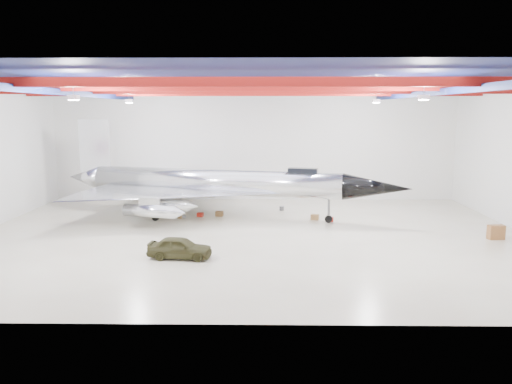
{
  "coord_description": "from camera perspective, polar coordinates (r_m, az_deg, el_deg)",
  "views": [
    {
      "loc": [
        0.89,
        -34.92,
        9.02
      ],
      "look_at": [
        0.36,
        2.0,
        2.89
      ],
      "focal_mm": 35.0,
      "sensor_mm": 36.0,
      "label": 1
    }
  ],
  "objects": [
    {
      "name": "spares_box",
      "position": [
        45.11,
        2.96,
        -1.88
      ],
      "size": [
        0.53,
        0.53,
        0.37
      ],
      "primitive_type": "cylinder",
      "rotation": [
        0.0,
        0.0,
        -0.37
      ],
      "color": "#59595B",
      "rests_on": "floor"
    },
    {
      "name": "floor",
      "position": [
        36.08,
        -0.62,
        -5.05
      ],
      "size": [
        40.0,
        40.0,
        0.0
      ],
      "primitive_type": "plane",
      "color": "#BFB398",
      "rests_on": "ground"
    },
    {
      "name": "crate_small",
      "position": [
        42.37,
        -8.3,
        -2.79
      ],
      "size": [
        0.43,
        0.39,
        0.25
      ],
      "primitive_type": "cube",
      "rotation": [
        0.0,
        0.0,
        0.34
      ],
      "color": "#59595B",
      "rests_on": "floor"
    },
    {
      "name": "wall_back",
      "position": [
        50.05,
        -0.2,
        5.39
      ],
      "size": [
        40.0,
        0.0,
        40.0
      ],
      "primitive_type": "plane",
      "rotation": [
        1.57,
        0.0,
        0.0
      ],
      "color": "silver",
      "rests_on": "floor"
    },
    {
      "name": "tool_chest",
      "position": [
        41.0,
        8.55,
        -3.11
      ],
      "size": [
        0.47,
        0.47,
        0.38
      ],
      "primitive_type": "cylinder",
      "rotation": [
        0.0,
        0.0,
        0.11
      ],
      "color": "#A71C10",
      "rests_on": "floor"
    },
    {
      "name": "oil_barrel",
      "position": [
        42.76,
        -4.21,
        -2.49
      ],
      "size": [
        0.69,
        0.6,
        0.42
      ],
      "primitive_type": "cube",
      "rotation": [
        0.0,
        0.0,
        -0.22
      ],
      "color": "olive",
      "rests_on": "floor"
    },
    {
      "name": "jet_aircraft",
      "position": [
        42.15,
        -4.8,
        0.73
      ],
      "size": [
        29.54,
        20.46,
        8.15
      ],
      "rotation": [
        0.0,
        0.0,
        -0.23
      ],
      "color": "silver",
      "rests_on": "floor"
    },
    {
      "name": "desk",
      "position": [
        38.93,
        25.74,
        -4.16
      ],
      "size": [
        1.16,
        0.68,
        1.01
      ],
      "primitive_type": "cube",
      "rotation": [
        0.0,
        0.0,
        0.12
      ],
      "color": "brown",
      "rests_on": "floor"
    },
    {
      "name": "ceiling_structure",
      "position": [
        34.95,
        -0.65,
        11.57
      ],
      "size": [
        39.5,
        29.5,
        1.08
      ],
      "color": "maroon",
      "rests_on": "ceiling"
    },
    {
      "name": "ceiling",
      "position": [
        34.99,
        -0.65,
        12.67
      ],
      "size": [
        40.0,
        40.0,
        0.0
      ],
      "primitive_type": "plane",
      "rotation": [
        3.14,
        0.0,
        0.0
      ],
      "color": "#0A0F38",
      "rests_on": "wall_back"
    },
    {
      "name": "toolbox_red",
      "position": [
        42.73,
        -6.4,
        -2.58
      ],
      "size": [
        0.59,
        0.53,
        0.34
      ],
      "primitive_type": "cube",
      "rotation": [
        0.0,
        0.0,
        -0.34
      ],
      "color": "#A71C10",
      "rests_on": "floor"
    },
    {
      "name": "crate_ply",
      "position": [
        42.39,
        -8.68,
        -2.74
      ],
      "size": [
        0.57,
        0.5,
        0.33
      ],
      "primitive_type": "cube",
      "rotation": [
        0.0,
        0.0,
        -0.29
      ],
      "color": "olive",
      "rests_on": "floor"
    },
    {
      "name": "jeep",
      "position": [
        31.02,
        -8.7,
        -6.3
      ],
      "size": [
        4.07,
        1.97,
        1.34
      ],
      "primitive_type": "imported",
      "rotation": [
        0.0,
        0.0,
        1.47
      ],
      "color": "#39371C",
      "rests_on": "floor"
    },
    {
      "name": "parts_bin",
      "position": [
        41.57,
        6.73,
        -2.87
      ],
      "size": [
        0.74,
        0.66,
        0.43
      ],
      "primitive_type": "cube",
      "rotation": [
        0.0,
        0.0,
        -0.33
      ],
      "color": "olive",
      "rests_on": "floor"
    }
  ]
}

